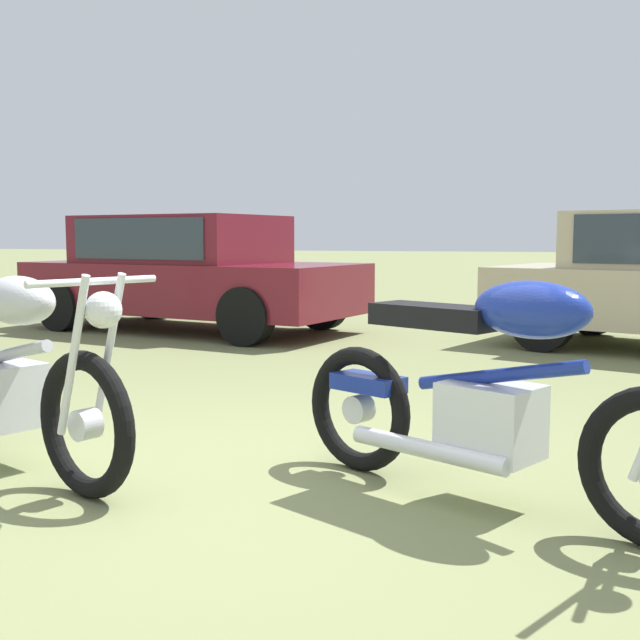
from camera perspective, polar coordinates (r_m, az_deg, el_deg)
ground_plane at (r=3.78m, az=-6.16°, el=-12.01°), size 120.00×120.00×0.00m
motorcycle_silver at (r=4.27m, az=-22.07°, el=-3.54°), size 2.03×1.07×1.02m
motorcycle_blue at (r=3.48m, az=12.35°, el=-5.32°), size 1.92×1.18×1.02m
car_burgundy at (r=10.00m, az=-9.57°, el=3.83°), size 4.47×2.63×1.43m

